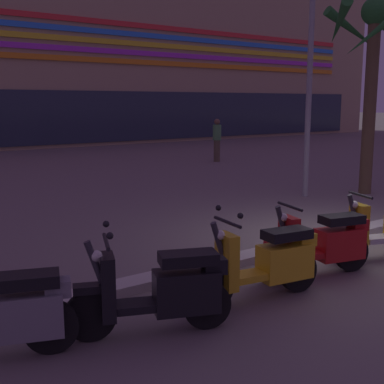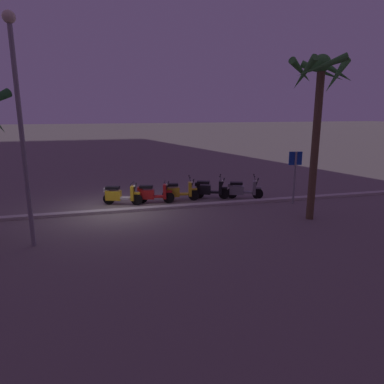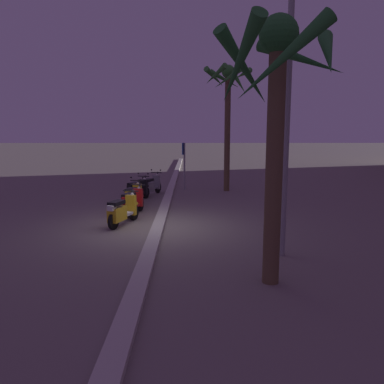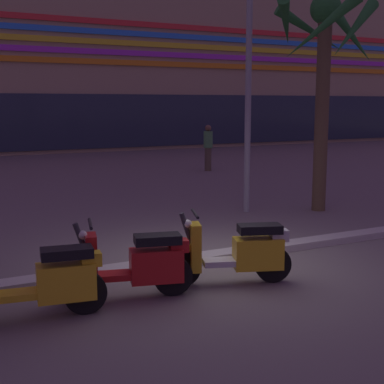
% 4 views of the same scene
% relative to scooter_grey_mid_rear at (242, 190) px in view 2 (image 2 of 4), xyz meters
% --- Properties ---
extents(ground_plane, '(200.00, 200.00, 0.00)m').
position_rel_scooter_grey_mid_rear_xyz_m(ground_plane, '(6.03, 0.68, -0.44)').
color(ground_plane, slate).
extents(curb_strip, '(60.00, 0.36, 0.12)m').
position_rel_scooter_grey_mid_rear_xyz_m(curb_strip, '(6.03, 0.84, -0.38)').
color(curb_strip, '#BCB7AD').
rests_on(curb_strip, ground).
extents(scooter_grey_mid_rear, '(1.68, 0.83, 1.17)m').
position_rel_scooter_grey_mid_rear_xyz_m(scooter_grey_mid_rear, '(0.00, 0.00, 0.00)').
color(scooter_grey_mid_rear, black).
rests_on(scooter_grey_mid_rear, ground).
extents(scooter_black_far_back, '(1.64, 0.85, 1.17)m').
position_rel_scooter_grey_mid_rear_xyz_m(scooter_black_far_back, '(1.55, -0.43, 0.01)').
color(scooter_black_far_back, black).
rests_on(scooter_black_far_back, ground).
extents(scooter_yellow_mid_centre, '(1.76, 0.62, 1.17)m').
position_rel_scooter_grey_mid_rear_xyz_m(scooter_yellow_mid_centre, '(3.10, -0.38, 0.01)').
color(scooter_yellow_mid_centre, black).
rests_on(scooter_yellow_mid_centre, ground).
extents(scooter_red_last_in_row, '(1.72, 0.72, 1.04)m').
position_rel_scooter_grey_mid_rear_xyz_m(scooter_red_last_in_row, '(4.33, -0.23, 0.01)').
color(scooter_red_last_in_row, black).
rests_on(scooter_red_last_in_row, ground).
extents(scooter_yellow_gap_after_mid, '(1.74, 0.83, 1.04)m').
position_rel_scooter_grey_mid_rear_xyz_m(scooter_yellow_gap_after_mid, '(5.82, -0.33, 0.01)').
color(scooter_yellow_gap_after_mid, black).
rests_on(scooter_yellow_gap_after_mid, ground).
extents(crossing_sign, '(0.60, 0.16, 2.40)m').
position_rel_scooter_grey_mid_rear_xyz_m(crossing_sign, '(-1.87, 1.53, 1.06)').
color(crossing_sign, '#939399').
rests_on(crossing_sign, ground).
extents(palm_tree_by_mall_entrance, '(2.40, 2.45, 6.15)m').
position_rel_scooter_grey_mid_rear_xyz_m(palm_tree_by_mall_entrance, '(-1.36, 3.67, 4.31)').
color(palm_tree_by_mall_entrance, brown).
rests_on(palm_tree_by_mall_entrance, ground).
extents(street_lamp, '(0.36, 0.36, 6.88)m').
position_rel_scooter_grey_mid_rear_xyz_m(street_lamp, '(8.74, 4.01, 3.74)').
color(street_lamp, '#939399').
rests_on(street_lamp, ground).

